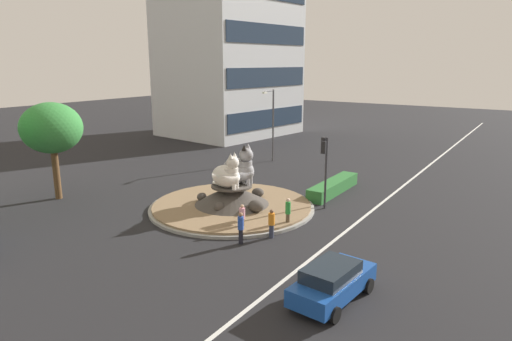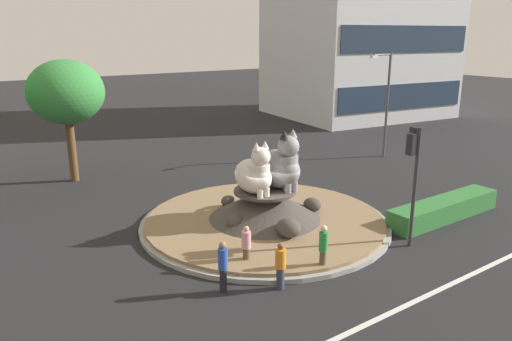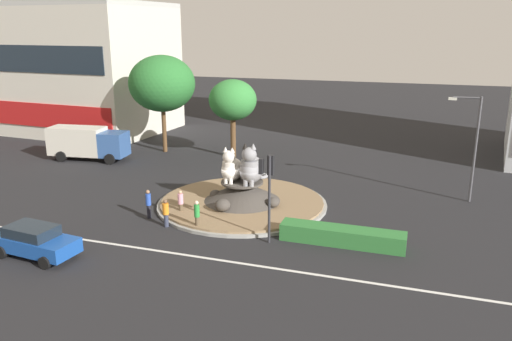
{
  "view_description": "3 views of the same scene",
  "coord_description": "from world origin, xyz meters",
  "px_view_note": "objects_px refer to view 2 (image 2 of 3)",
  "views": [
    {
      "loc": [
        -22.51,
        -16.82,
        9.41
      ],
      "look_at": [
        1.8,
        -0.71,
        2.3
      ],
      "focal_mm": 31.32,
      "sensor_mm": 36.0,
      "label": 1
    },
    {
      "loc": [
        -11.77,
        -16.17,
        8.11
      ],
      "look_at": [
        -0.99,
        -0.74,
        2.79
      ],
      "focal_mm": 34.2,
      "sensor_mm": 36.0,
      "label": 2
    },
    {
      "loc": [
        10.53,
        -28.85,
        11.0
      ],
      "look_at": [
        1.28,
        -1.04,
        2.7
      ],
      "focal_mm": 35.51,
      "sensor_mm": 36.0,
      "label": 3
    }
  ],
  "objects_px": {
    "second_tree_near_tower": "(66,93)",
    "pedestrian_blue_shirt": "(223,265)",
    "cat_statue_grey": "(280,166)",
    "pedestrian_orange_shirt": "(280,265)",
    "streetlight_arm": "(386,98)",
    "pedestrian_green_shirt": "(323,247)",
    "cat_statue_white": "(255,174)",
    "traffic_light_mast": "(413,161)",
    "pedestrian_pink_shirt": "(246,245)"
  },
  "relations": [
    {
      "from": "cat_statue_white",
      "to": "pedestrian_blue_shirt",
      "type": "bearing_deg",
      "value": -47.09
    },
    {
      "from": "traffic_light_mast",
      "to": "streetlight_arm",
      "type": "bearing_deg",
      "value": -44.76
    },
    {
      "from": "pedestrian_pink_shirt",
      "to": "pedestrian_orange_shirt",
      "type": "bearing_deg",
      "value": 14.31
    },
    {
      "from": "traffic_light_mast",
      "to": "streetlight_arm",
      "type": "xyz_separation_m",
      "value": [
        10.41,
        10.34,
        0.52
      ]
    },
    {
      "from": "cat_statue_grey",
      "to": "pedestrian_blue_shirt",
      "type": "bearing_deg",
      "value": -59.91
    },
    {
      "from": "cat_statue_white",
      "to": "traffic_light_mast",
      "type": "height_order",
      "value": "traffic_light_mast"
    },
    {
      "from": "cat_statue_white",
      "to": "pedestrian_orange_shirt",
      "type": "bearing_deg",
      "value": -26.92
    },
    {
      "from": "pedestrian_green_shirt",
      "to": "pedestrian_blue_shirt",
      "type": "bearing_deg",
      "value": 3.79
    },
    {
      "from": "cat_statue_white",
      "to": "pedestrian_pink_shirt",
      "type": "xyz_separation_m",
      "value": [
        -2.27,
        -2.74,
        -1.62
      ]
    },
    {
      "from": "traffic_light_mast",
      "to": "pedestrian_green_shirt",
      "type": "xyz_separation_m",
      "value": [
        -4.23,
        0.24,
        -2.53
      ]
    },
    {
      "from": "traffic_light_mast",
      "to": "pedestrian_green_shirt",
      "type": "relative_size",
      "value": 2.7
    },
    {
      "from": "streetlight_arm",
      "to": "cat_statue_white",
      "type": "bearing_deg",
      "value": 17.67
    },
    {
      "from": "second_tree_near_tower",
      "to": "pedestrian_pink_shirt",
      "type": "height_order",
      "value": "second_tree_near_tower"
    },
    {
      "from": "second_tree_near_tower",
      "to": "pedestrian_blue_shirt",
      "type": "distance_m",
      "value": 16.0
    },
    {
      "from": "pedestrian_orange_shirt",
      "to": "pedestrian_green_shirt",
      "type": "height_order",
      "value": "pedestrian_green_shirt"
    },
    {
      "from": "second_tree_near_tower",
      "to": "streetlight_arm",
      "type": "xyz_separation_m",
      "value": [
        18.7,
        -6.22,
        -0.99
      ]
    },
    {
      "from": "cat_statue_white",
      "to": "second_tree_near_tower",
      "type": "relative_size",
      "value": 0.35
    },
    {
      "from": "cat_statue_grey",
      "to": "pedestrian_blue_shirt",
      "type": "xyz_separation_m",
      "value": [
        -5.18,
        -3.76,
        -1.63
      ]
    },
    {
      "from": "cat_statue_grey",
      "to": "pedestrian_orange_shirt",
      "type": "relative_size",
      "value": 1.67
    },
    {
      "from": "streetlight_arm",
      "to": "pedestrian_green_shirt",
      "type": "bearing_deg",
      "value": 31.36
    },
    {
      "from": "streetlight_arm",
      "to": "traffic_light_mast",
      "type": "bearing_deg",
      "value": 41.57
    },
    {
      "from": "streetlight_arm",
      "to": "pedestrian_orange_shirt",
      "type": "relative_size",
      "value": 4.24
    },
    {
      "from": "cat_statue_grey",
      "to": "pedestrian_green_shirt",
      "type": "relative_size",
      "value": 1.54
    },
    {
      "from": "traffic_light_mast",
      "to": "streetlight_arm",
      "type": "distance_m",
      "value": 14.68
    },
    {
      "from": "cat_statue_white",
      "to": "pedestrian_orange_shirt",
      "type": "distance_m",
      "value": 5.43
    },
    {
      "from": "second_tree_near_tower",
      "to": "pedestrian_green_shirt",
      "type": "xyz_separation_m",
      "value": [
        4.05,
        -16.31,
        -4.04
      ]
    },
    {
      "from": "pedestrian_orange_shirt",
      "to": "pedestrian_blue_shirt",
      "type": "bearing_deg",
      "value": 39.69
    },
    {
      "from": "second_tree_near_tower",
      "to": "streetlight_arm",
      "type": "bearing_deg",
      "value": -18.39
    },
    {
      "from": "cat_statue_white",
      "to": "traffic_light_mast",
      "type": "distance_m",
      "value": 6.33
    },
    {
      "from": "cat_statue_grey",
      "to": "pedestrian_pink_shirt",
      "type": "height_order",
      "value": "cat_statue_grey"
    },
    {
      "from": "cat_statue_grey",
      "to": "streetlight_arm",
      "type": "height_order",
      "value": "streetlight_arm"
    },
    {
      "from": "pedestrian_blue_shirt",
      "to": "pedestrian_pink_shirt",
      "type": "xyz_separation_m",
      "value": [
        1.59,
        1.04,
        -0.12
      ]
    },
    {
      "from": "cat_statue_grey",
      "to": "second_tree_near_tower",
      "type": "relative_size",
      "value": 0.4
    },
    {
      "from": "cat_statue_white",
      "to": "cat_statue_grey",
      "type": "bearing_deg",
      "value": 87.69
    },
    {
      "from": "pedestrian_blue_shirt",
      "to": "cat_statue_white",
      "type": "bearing_deg",
      "value": -84.8
    },
    {
      "from": "traffic_light_mast",
      "to": "streetlight_arm",
      "type": "relative_size",
      "value": 0.69
    },
    {
      "from": "streetlight_arm",
      "to": "pedestrian_orange_shirt",
      "type": "xyz_separation_m",
      "value": [
        -16.56,
        -10.15,
        -3.15
      ]
    },
    {
      "from": "pedestrian_pink_shirt",
      "to": "pedestrian_orange_shirt",
      "type": "height_order",
      "value": "pedestrian_orange_shirt"
    },
    {
      "from": "streetlight_arm",
      "to": "pedestrian_orange_shirt",
      "type": "distance_m",
      "value": 19.68
    },
    {
      "from": "pedestrian_blue_shirt",
      "to": "pedestrian_pink_shirt",
      "type": "distance_m",
      "value": 1.91
    },
    {
      "from": "streetlight_arm",
      "to": "cat_statue_grey",
      "type": "bearing_deg",
      "value": 19.65
    },
    {
      "from": "cat_statue_grey",
      "to": "pedestrian_orange_shirt",
      "type": "xyz_separation_m",
      "value": [
        -3.55,
        -4.66,
        -1.72
      ]
    },
    {
      "from": "cat_statue_white",
      "to": "traffic_light_mast",
      "type": "xyz_separation_m",
      "value": [
        3.92,
        -4.87,
        1.04
      ]
    },
    {
      "from": "cat_statue_white",
      "to": "streetlight_arm",
      "type": "bearing_deg",
      "value": 109.43
    },
    {
      "from": "cat_statue_white",
      "to": "pedestrian_blue_shirt",
      "type": "xyz_separation_m",
      "value": [
        -3.86,
        -3.78,
        -1.5
      ]
    },
    {
      "from": "traffic_light_mast",
      "to": "pedestrian_pink_shirt",
      "type": "xyz_separation_m",
      "value": [
        -6.19,
        2.12,
        -2.65
      ]
    },
    {
      "from": "pedestrian_blue_shirt",
      "to": "pedestrian_orange_shirt",
      "type": "relative_size",
      "value": 1.08
    },
    {
      "from": "pedestrian_pink_shirt",
      "to": "pedestrian_orange_shirt",
      "type": "xyz_separation_m",
      "value": [
        0.04,
        -1.94,
        0.03
      ]
    },
    {
      "from": "traffic_light_mast",
      "to": "pedestrian_orange_shirt",
      "type": "relative_size",
      "value": 2.92
    },
    {
      "from": "second_tree_near_tower",
      "to": "pedestrian_green_shirt",
      "type": "distance_m",
      "value": 17.29
    }
  ]
}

